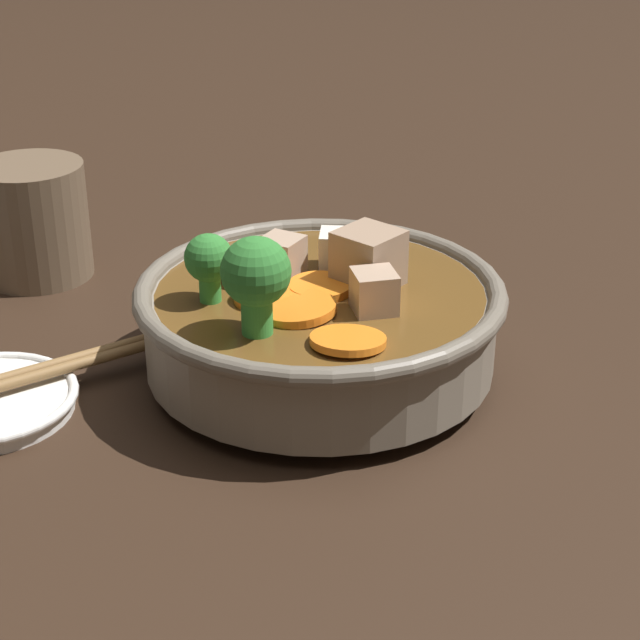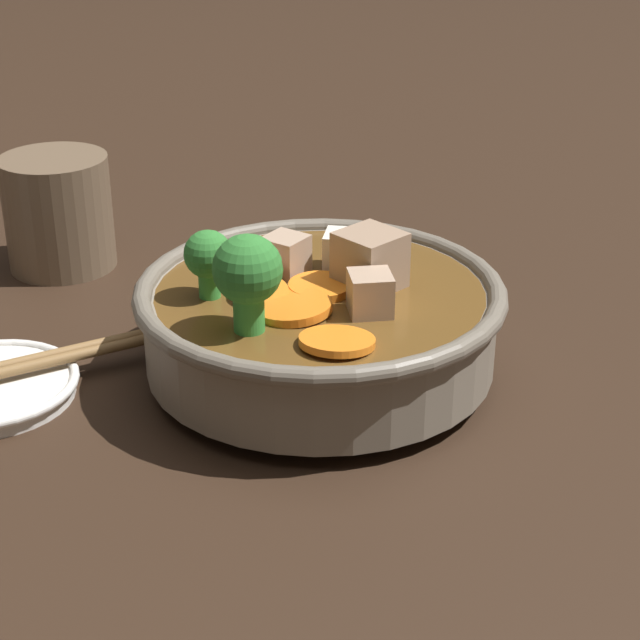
{
  "view_description": "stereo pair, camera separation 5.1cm",
  "coord_description": "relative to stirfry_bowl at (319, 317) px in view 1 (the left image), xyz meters",
  "views": [
    {
      "loc": [
        -0.59,
        0.03,
        0.33
      ],
      "look_at": [
        0.0,
        0.0,
        0.04
      ],
      "focal_mm": 60.0,
      "sensor_mm": 36.0,
      "label": 1
    },
    {
      "loc": [
        -0.59,
        -0.02,
        0.33
      ],
      "look_at": [
        0.0,
        0.0,
        0.04
      ],
      "focal_mm": 60.0,
      "sensor_mm": 36.0,
      "label": 2
    }
  ],
  "objects": [
    {
      "name": "dark_mug",
      "position": [
        0.17,
        0.2,
        0.0
      ],
      "size": [
        0.11,
        0.08,
        0.09
      ],
      "color": "brown",
      "rests_on": "ground_plane"
    },
    {
      "name": "stirfry_bowl",
      "position": [
        0.0,
        0.0,
        0.0
      ],
      "size": [
        0.23,
        0.23,
        0.12
      ],
      "color": "slate",
      "rests_on": "ground_plane"
    },
    {
      "name": "ground_plane",
      "position": [
        0.0,
        -0.0,
        -0.04
      ],
      "size": [
        3.0,
        3.0,
        0.0
      ],
      "primitive_type": "plane",
      "color": "black"
    }
  ]
}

